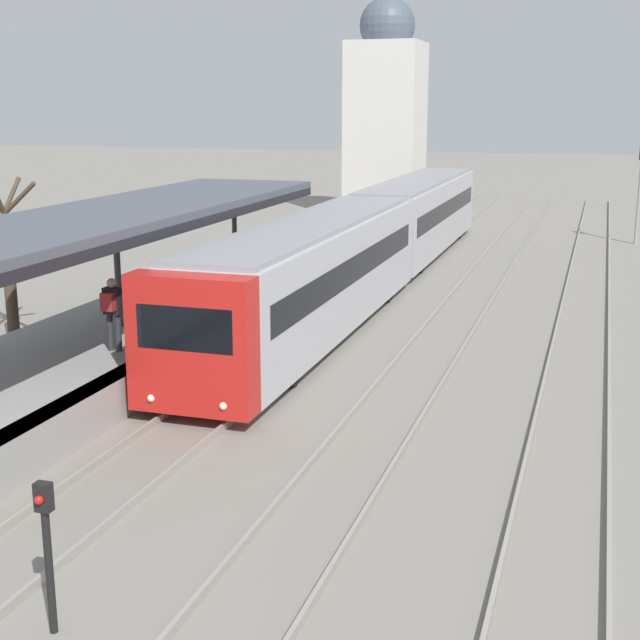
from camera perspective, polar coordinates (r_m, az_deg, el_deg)
The scene contains 7 objects.
platform_canopy at distance 22.35m, azimuth -12.91°, elevation 6.58°, with size 4.00×18.49×2.91m.
person_on_platform at distance 20.34m, azimuth -13.16°, elevation 0.73°, with size 0.40×0.40×1.66m.
train_near at distance 31.59m, azimuth 3.50°, elevation 5.33°, with size 2.65×30.23×3.19m.
signal_post_near at distance 11.46m, azimuth -17.08°, elevation -13.41°, with size 0.20×0.21×1.98m.
signal_mast_far at distance 43.75m, azimuth 19.82°, elevation 8.36°, with size 0.28×0.29×4.56m.
distant_domed_building at distance 52.00m, azimuth 4.24°, elevation 13.00°, with size 4.02×4.02×12.13m.
bare_tree_background at distance 25.00m, azimuth -19.29°, elevation 3.10°, with size 2.06×1.31×4.46m.
Camera 1 is at (7.58, -2.54, 6.31)m, focal length 50.00 mm.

